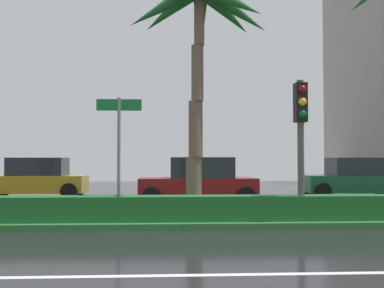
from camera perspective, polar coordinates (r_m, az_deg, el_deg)
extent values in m
cube|color=black|center=(13.47, -0.62, -9.16)|extent=(90.00, 42.00, 0.10)
cube|color=white|center=(6.58, 2.01, -16.25)|extent=(81.00, 0.14, 0.01)
cube|color=#2D6B33|center=(12.46, -0.43, -9.16)|extent=(85.50, 4.00, 0.15)
cube|color=#1E6028|center=(11.03, -0.10, -8.12)|extent=(76.50, 0.70, 0.60)
cylinder|color=brown|center=(12.63, 0.23, -5.17)|extent=(0.45, 0.45, 1.56)
cylinder|color=brown|center=(12.58, 0.46, 1.93)|extent=(0.39, 0.39, 1.56)
cylinder|color=brown|center=(12.73, 0.69, 8.97)|extent=(0.34, 0.34, 1.56)
cylinder|color=brown|center=(13.06, 0.92, 15.76)|extent=(0.29, 0.29, 1.56)
cone|color=#1D5523|center=(13.27, 5.16, 16.69)|extent=(2.22, 0.64, 1.69)
cone|color=#1D5523|center=(13.86, 4.15, 16.45)|extent=(2.13, 1.87, 1.46)
cone|color=#1D5523|center=(14.20, 1.18, 16.26)|extent=(0.85, 2.36, 1.35)
cone|color=#1D5523|center=(13.83, -2.62, 16.66)|extent=(2.08, 1.95, 1.39)
cone|color=#1D5523|center=(13.10, -3.48, 17.06)|extent=(2.23, 0.62, 1.65)
cone|color=#1D5523|center=(12.65, 4.68, 17.77)|extent=(2.08, 1.83, 1.65)
cylinder|color=#4C4C47|center=(11.28, 13.61, -0.75)|extent=(0.16, 0.16, 3.42)
cube|color=black|center=(11.37, 13.56, 5.12)|extent=(0.28, 0.32, 0.96)
sphere|color=maroon|center=(11.25, 13.80, 6.74)|extent=(0.20, 0.20, 0.20)
sphere|color=yellow|center=(11.21, 13.81, 5.23)|extent=(0.20, 0.20, 0.20)
sphere|color=#0F591E|center=(11.17, 13.83, 3.70)|extent=(0.20, 0.20, 0.20)
cylinder|color=slate|center=(11.12, -9.26, -1.85)|extent=(0.08, 0.08, 3.00)
cube|color=#146B2D|center=(11.20, -9.22, 4.91)|extent=(1.10, 0.03, 0.28)
cube|color=#B28C1E|center=(20.38, -19.32, -4.80)|extent=(4.30, 1.76, 0.72)
cube|color=#1E2328|center=(20.31, -18.89, -2.72)|extent=(2.30, 1.58, 0.76)
cylinder|color=black|center=(21.76, -22.85, -5.26)|extent=(0.68, 0.22, 0.68)
cylinder|color=black|center=(19.11, -15.32, -5.81)|extent=(0.68, 0.22, 0.68)
cylinder|color=black|center=(20.87, -14.26, -5.50)|extent=(0.68, 0.22, 0.68)
cube|color=maroon|center=(16.72, 0.70, -5.54)|extent=(4.30, 1.76, 0.72)
cube|color=#1E2328|center=(16.70, 1.22, -3.00)|extent=(2.30, 1.58, 0.76)
cylinder|color=black|center=(15.82, -5.10, -6.68)|extent=(0.68, 0.22, 0.68)
cylinder|color=black|center=(17.61, -4.88, -6.20)|extent=(0.68, 0.22, 0.68)
cylinder|color=black|center=(16.04, 6.85, -6.60)|extent=(0.68, 0.22, 0.68)
cylinder|color=black|center=(17.81, 5.85, -6.15)|extent=(0.68, 0.22, 0.68)
cube|color=#195133|center=(20.82, 19.74, -4.73)|extent=(4.30, 1.76, 0.72)
cube|color=#1E2328|center=(20.85, 20.10, -2.69)|extent=(2.30, 1.58, 0.76)
cylinder|color=black|center=(19.40, 16.26, -5.75)|extent=(0.68, 0.22, 0.68)
cylinder|color=black|center=(21.11, 14.65, -5.46)|extent=(0.68, 0.22, 0.68)
cylinder|color=black|center=(22.32, 22.78, -5.17)|extent=(0.68, 0.22, 0.68)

